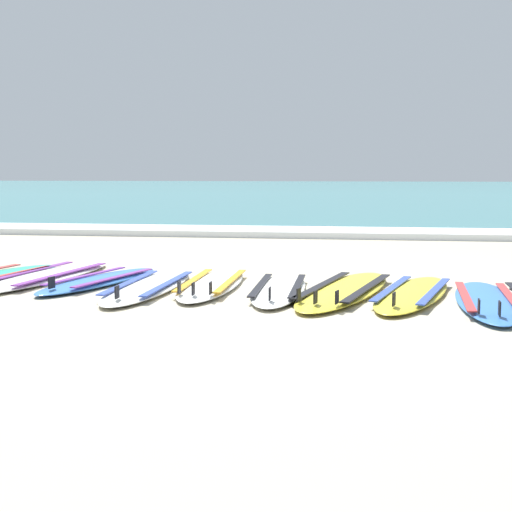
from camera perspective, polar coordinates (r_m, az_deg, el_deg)
The scene contains 11 objects.
ground_plane at distance 6.97m, azimuth 1.90°, elevation -2.67°, with size 80.00×80.00×0.00m, color #B7AD93.
sea at distance 42.03m, azimuth 7.21°, elevation 5.35°, with size 80.00×60.00×0.10m, color teal.
wave_foam_strip at distance 12.77m, azimuth 4.80°, elevation 1.93°, with size 80.00×1.38×0.11m, color white.
surfboard_1 at distance 7.87m, azimuth -16.73°, elevation -1.58°, with size 0.95×2.49×0.18m.
surfboard_2 at distance 7.44m, azimuth -12.54°, elevation -1.94°, with size 0.97×2.01×0.18m.
surfboard_3 at distance 6.96m, azimuth -8.68°, elevation -2.45°, with size 0.61×2.20×0.18m.
surfboard_4 at distance 7.04m, azimuth -3.59°, elevation -2.28°, with size 0.52×2.09×0.18m.
surfboard_5 at distance 6.73m, azimuth 1.87°, elevation -2.70°, with size 0.51×1.97×0.18m.
surfboard_6 at distance 6.74m, azimuth 7.22°, elevation -2.74°, with size 1.17×2.49×0.18m.
surfboard_7 at distance 6.65m, azimuth 12.60°, elevation -2.97°, with size 1.07×2.23×0.18m.
surfboard_8 at distance 6.46m, azimuth 18.25°, elevation -3.45°, with size 0.67×2.14×0.18m.
Camera 1 is at (0.75, -6.83, 1.16)m, focal length 49.31 mm.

